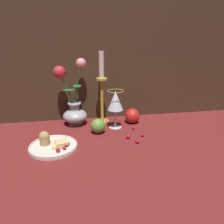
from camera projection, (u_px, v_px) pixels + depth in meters
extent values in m
plane|color=maroon|center=(102.00, 135.00, 1.01)|extent=(2.40, 2.40, 0.00)
cylinder|color=#A3A3A8|center=(76.00, 123.00, 1.13)|extent=(0.07, 0.07, 0.01)
ellipsoid|color=#A3A3A8|center=(75.00, 116.00, 1.12)|extent=(0.12, 0.12, 0.07)
cylinder|color=#A3A3A8|center=(75.00, 107.00, 1.10)|extent=(0.05, 0.05, 0.04)
torus|color=#A3A3A8|center=(74.00, 103.00, 1.09)|extent=(0.07, 0.07, 0.01)
cylinder|color=#23662D|center=(67.00, 88.00, 1.07)|extent=(0.07, 0.01, 0.16)
ellipsoid|color=#23662D|center=(68.00, 90.00, 1.07)|extent=(0.08, 0.06, 0.00)
sphere|color=red|center=(59.00, 72.00, 1.04)|extent=(0.06, 0.06, 0.06)
cylinder|color=#23662D|center=(78.00, 84.00, 1.08)|extent=(0.05, 0.02, 0.20)
ellipsoid|color=#23662D|center=(77.00, 86.00, 1.08)|extent=(0.04, 0.07, 0.00)
sphere|color=pink|center=(81.00, 63.00, 1.06)|extent=(0.05, 0.05, 0.05)
cylinder|color=silver|center=(53.00, 147.00, 0.89)|extent=(0.19, 0.19, 0.01)
torus|color=silver|center=(53.00, 145.00, 0.88)|extent=(0.19, 0.19, 0.01)
cylinder|color=tan|center=(45.00, 140.00, 0.89)|extent=(0.04, 0.04, 0.04)
sphere|color=tan|center=(44.00, 136.00, 0.89)|extent=(0.04, 0.04, 0.04)
cube|color=#DBBC7A|center=(58.00, 146.00, 0.88)|extent=(0.05, 0.05, 0.01)
cube|color=#DBBC7A|center=(61.00, 142.00, 0.88)|extent=(0.06, 0.06, 0.01)
sphere|color=#AD192D|center=(58.00, 150.00, 0.83)|extent=(0.02, 0.02, 0.02)
sphere|color=#AD192D|center=(64.00, 148.00, 0.85)|extent=(0.02, 0.02, 0.02)
sphere|color=#AD192D|center=(68.00, 144.00, 0.89)|extent=(0.01, 0.01, 0.01)
sphere|color=#AD192D|center=(64.00, 141.00, 0.90)|extent=(0.02, 0.02, 0.02)
cylinder|color=silver|center=(115.00, 127.00, 1.09)|extent=(0.06, 0.06, 0.00)
cylinder|color=silver|center=(115.00, 118.00, 1.08)|extent=(0.01, 0.01, 0.09)
cone|color=silver|center=(115.00, 100.00, 1.05)|extent=(0.08, 0.08, 0.09)
cone|color=#E5CC66|center=(115.00, 103.00, 1.05)|extent=(0.07, 0.07, 0.07)
torus|color=gold|center=(115.00, 91.00, 1.03)|extent=(0.08, 0.08, 0.00)
cylinder|color=gold|center=(102.00, 121.00, 1.15)|extent=(0.07, 0.07, 0.01)
cylinder|color=gold|center=(102.00, 101.00, 1.12)|extent=(0.02, 0.02, 0.22)
cylinder|color=gold|center=(102.00, 79.00, 1.08)|extent=(0.05, 0.05, 0.01)
cylinder|color=silver|center=(101.00, 65.00, 1.06)|extent=(0.03, 0.03, 0.13)
cylinder|color=black|center=(101.00, 50.00, 1.03)|extent=(0.00, 0.00, 0.01)
sphere|color=red|center=(132.00, 116.00, 1.14)|extent=(0.08, 0.08, 0.08)
cylinder|color=#4C3319|center=(133.00, 108.00, 1.12)|extent=(0.00, 0.00, 0.01)
sphere|color=#669938|center=(98.00, 126.00, 1.02)|extent=(0.07, 0.07, 0.07)
cylinder|color=#4C3319|center=(98.00, 118.00, 1.01)|extent=(0.00, 0.00, 0.01)
sphere|color=#AD192D|center=(133.00, 128.00, 1.07)|extent=(0.01, 0.01, 0.01)
sphere|color=#AD192D|center=(128.00, 137.00, 0.97)|extent=(0.02, 0.02, 0.02)
sphere|color=#AD192D|center=(137.00, 142.00, 0.92)|extent=(0.02, 0.02, 0.02)
sphere|color=#AD192D|center=(142.00, 135.00, 0.99)|extent=(0.02, 0.02, 0.02)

